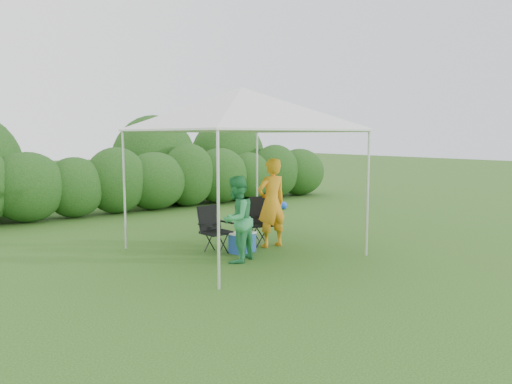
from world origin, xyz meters
TOP-DOWN VIEW (x-y plane):
  - ground at (0.00, 0.00)m, footprint 70.00×70.00m
  - hedge at (0.10, 6.00)m, footprint 14.58×1.53m
  - canopy at (0.00, 0.50)m, footprint 3.10×3.10m
  - chair_right at (0.59, 0.86)m, footprint 0.64×0.61m
  - chair_left at (-0.40, 0.81)m, footprint 0.54×0.50m
  - man at (0.67, 0.52)m, footprint 0.62×0.43m
  - woman at (-0.47, 0.03)m, footprint 0.83×0.76m
  - cooler at (-0.02, 0.48)m, footprint 0.48×0.39m
  - bottle at (0.04, 0.44)m, footprint 0.07×0.07m
  - lawn_toy at (3.70, 3.99)m, footprint 0.52×0.43m

SIDE VIEW (x-z plane):
  - ground at x=0.00m, z-range 0.00..0.00m
  - lawn_toy at x=3.70m, z-range -0.01..0.25m
  - cooler at x=-0.02m, z-range 0.00..0.36m
  - chair_left at x=-0.40m, z-range 0.05..0.86m
  - bottle at x=0.04m, z-range 0.36..0.61m
  - chair_right at x=0.59m, z-range 0.06..0.94m
  - woman at x=-0.47m, z-range 0.00..1.39m
  - man at x=0.67m, z-range 0.00..1.62m
  - hedge at x=0.10m, z-range -0.08..1.72m
  - canopy at x=0.00m, z-range 1.05..3.88m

